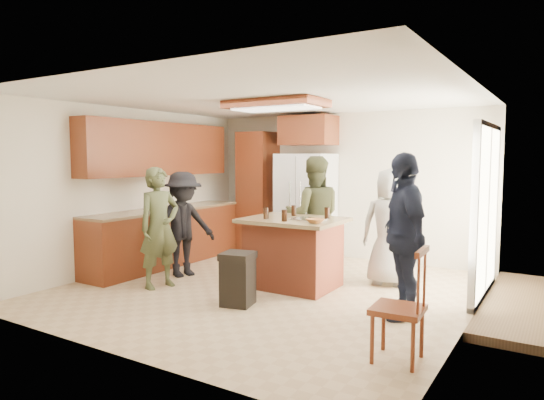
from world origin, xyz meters
The scene contains 12 objects.
person_front_left centered at (-1.30, -0.65, 0.81)m, with size 0.59×0.43×1.62m, color #3E4427.
person_behind_left centered at (0.14, 1.05, 0.88)m, with size 0.86×0.53×1.76m, color #3B3E24.
person_behind_right centered at (1.28, 1.08, 0.80)m, with size 0.78×0.51×1.60m, color gray.
person_side_right centered at (1.82, -0.14, 0.90)m, with size 1.06×0.54×1.80m, color #1A2135.
person_counter centered at (-1.45, -0.02, 0.77)m, with size 0.99×0.46×1.53m, color black.
left_cabinetry centered at (-2.24, 0.40, 0.96)m, with size 0.64×3.00×2.30m.
back_wall_units centered at (-1.33, 2.20, 1.38)m, with size 1.80×0.60×2.45m.
refrigerator centered at (-0.55, 2.12, 0.90)m, with size 0.90×0.76×1.80m.
kitchen_island centered at (0.22, 0.31, 0.47)m, with size 1.28×1.03×0.93m.
island_items centered at (0.44, 0.21, 0.97)m, with size 0.90×0.65×0.15m.
trash_bin centered at (0.05, -0.75, 0.32)m, with size 0.42×0.42×0.63m.
spindle_chair centered at (2.16, -1.31, 0.45)m, with size 0.44×0.44×0.99m.
Camera 1 is at (3.34, -5.31, 1.76)m, focal length 32.00 mm.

